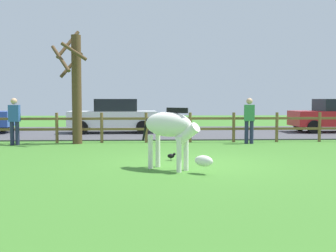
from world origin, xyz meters
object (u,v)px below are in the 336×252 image
object	(u,v)px
crow_on_grass	(171,156)
visitor_right_of_tree	(249,119)
bare_tree	(75,85)
visitor_left_of_tree	(14,119)
parked_car_red	(336,115)
zebra	(171,129)
parked_car_white	(114,116)

from	to	relation	value
crow_on_grass	visitor_right_of_tree	world-z (taller)	visitor_right_of_tree
bare_tree	visitor_left_of_tree	xyz separation A→B (m)	(-2.05, -0.37, -1.20)
crow_on_grass	visitor_right_of_tree	distance (m)	5.01
visitor_left_of_tree	visitor_right_of_tree	world-z (taller)	same
bare_tree	parked_car_red	size ratio (longest dim) A/B	1.03
bare_tree	crow_on_grass	world-z (taller)	bare_tree
visitor_left_of_tree	visitor_right_of_tree	distance (m)	8.27
visitor_left_of_tree	visitor_right_of_tree	xyz separation A→B (m)	(8.27, 0.08, 0.00)
zebra	parked_car_white	distance (m)	10.03
zebra	visitor_left_of_tree	bearing A→B (deg)	134.55
bare_tree	visitor_right_of_tree	bearing A→B (deg)	-2.67
zebra	parked_car_red	world-z (taller)	parked_car_red
parked_car_white	parked_car_red	world-z (taller)	same
zebra	parked_car_white	world-z (taller)	parked_car_white
bare_tree	parked_car_white	size ratio (longest dim) A/B	1.01
bare_tree	zebra	distance (m)	6.54
bare_tree	parked_car_white	xyz separation A→B (m)	(0.98, 4.17, -1.26)
parked_car_white	visitor_right_of_tree	world-z (taller)	visitor_right_of_tree
parked_car_white	visitor_right_of_tree	bearing A→B (deg)	-40.46
bare_tree	zebra	xyz separation A→B (m)	(3.12, -5.63, -1.18)
zebra	visitor_right_of_tree	distance (m)	6.17
bare_tree	parked_car_white	distance (m)	4.47
parked_car_red	parked_car_white	bearing A→B (deg)	179.50
visitor_right_of_tree	bare_tree	bearing A→B (deg)	177.33
visitor_left_of_tree	visitor_right_of_tree	size ratio (longest dim) A/B	1.00
zebra	visitor_right_of_tree	bearing A→B (deg)	59.89
crow_on_grass	parked_car_white	xyz separation A→B (m)	(-2.22, 8.39, 0.72)
bare_tree	visitor_left_of_tree	distance (m)	2.41
parked_car_white	parked_car_red	xyz separation A→B (m)	(10.42, -0.09, 0.00)
parked_car_white	parked_car_red	bearing A→B (deg)	-0.50
zebra	crow_on_grass	world-z (taller)	zebra
visitor_right_of_tree	parked_car_white	bearing A→B (deg)	139.54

